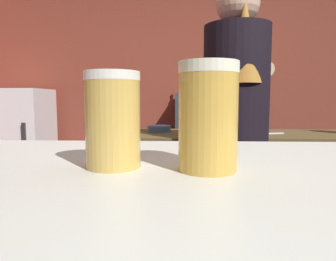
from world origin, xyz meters
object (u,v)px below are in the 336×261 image
Objects in this scene: chefs_knife at (267,134)px; bottle_soy at (254,85)px; mini_fridge at (16,147)px; pint_glass_far at (113,120)px; bottle_hot_sauce at (202,86)px; bartender at (236,125)px; bottle_olive_oil at (187,85)px; bottle_vinegar at (238,84)px; pint_glass_near at (208,117)px; mixing_bowl at (159,129)px.

chefs_knife is 0.95× the size of bottle_soy.
bottle_soy is at bearing 61.35° from chefs_knife.
bottle_soy is at bearing 5.56° from mini_fridge.
bottle_hot_sauce reaches higher than pint_glass_far.
bartender is 7.32× the size of bottle_olive_oil.
pint_glass_near is at bearing -101.28° from bottle_vinegar.
bartender is at bearing 72.59° from pint_glass_far.
pint_glass_near is (0.18, -1.76, 0.18)m from mixing_bowl.
bottle_vinegar reaches higher than bottle_hot_sauce.
bottle_vinegar reaches higher than chefs_knife.
bottle_hot_sauce is at bearing -8.08° from bartender.
mini_fridge reaches higher than pint_glass_near.
pint_glass_near is at bearing -126.94° from chefs_knife.
bottle_vinegar is (0.32, 1.66, 0.29)m from bartender.
bottle_olive_oil is at bearing 159.26° from bottle_hot_sauce.
pint_glass_near is (1.78, -2.80, 0.49)m from mini_fridge.
bottle_vinegar reaches higher than mini_fridge.
bartender is 1.26m from pint_glass_near.
chefs_knife is 1.75× the size of pint_glass_near.
mini_fridge is at bearing -176.52° from bottle_hot_sauce.
pint_glass_far is 0.54× the size of bottle_olive_oil.
mixing_bowl reaches higher than chefs_knife.
bottle_soy is at bearing 37.60° from bottle_vinegar.
bottle_hot_sauce is at bearing 3.48° from mini_fridge.
mixing_bowl is at bearing 91.84° from pint_glass_far.
bottle_vinegar is at bearing -9.89° from bottle_olive_oil.
bartender reaches higher than bottle_vinegar.
bottle_soy is at bearing 53.27° from mixing_bowl.
mini_fridge is 1.95m from bottle_olive_oil.
bottle_olive_oil is at bearing 91.41° from chefs_knife.
mini_fridge is 9.00× the size of pint_glass_near.
bartender is 1.92m from bottle_soy.
bottle_soy is at bearing -25.94° from bartender.
mixing_bowl is 0.64× the size of bottle_soy.
mixing_bowl is 1.27m from bottle_hot_sauce.
bottle_vinegar is at bearing -20.69° from bartender.
bottle_soy is (0.53, 1.82, 0.29)m from bartender.
bottle_hot_sauce is at bearing 85.96° from pint_glass_near.
bottle_hot_sauce is at bearing 83.53° from pint_glass_far.
bottle_hot_sauce is (0.17, -0.06, -0.01)m from bottle_olive_oil.
bottle_vinegar is at bearing 78.72° from pint_glass_near.
pint_glass_near is 0.54× the size of bottle_soy.
pint_glass_far is 0.50× the size of bottle_soy.
mixing_bowl is (-0.44, 0.53, -0.07)m from bartender.
bartender is at bearing -88.27° from bottle_hot_sauce.
bottle_soy is (0.91, 3.04, 0.18)m from pint_glass_far.
bottle_vinegar is 0.37m from bottle_hot_sauce.
chefs_knife is 1.90× the size of pint_glass_far.
pint_glass_near is 0.12m from pint_glass_far.
mixing_bowl is at bearing 95.83° from pint_glass_near.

